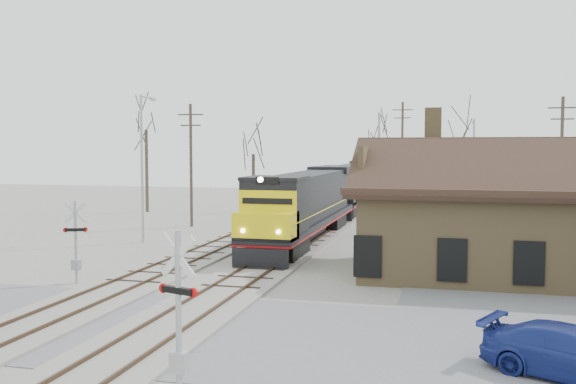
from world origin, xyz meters
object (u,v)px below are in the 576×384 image
(locomotive_trailing, at_px, (353,186))
(parked_car, at_px, (574,354))
(depot, at_px, (519,224))
(locomotive_lead, at_px, (304,205))

(locomotive_trailing, xyz_separation_m, parked_car, (12.03, -42.00, -1.68))
(depot, xyz_separation_m, locomotive_trailing, (-11.99, 28.27, -0.05))
(locomotive_trailing, distance_m, parked_car, 43.72)
(depot, relative_size, locomotive_trailing, 0.75)
(locomotive_lead, distance_m, locomotive_trailing, 20.49)
(parked_car, bearing_deg, locomotive_trailing, 40.88)
(depot, height_order, locomotive_lead, depot)
(locomotive_lead, distance_m, parked_car, 24.70)
(depot, relative_size, locomotive_lead, 0.75)
(locomotive_trailing, bearing_deg, parked_car, -74.02)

